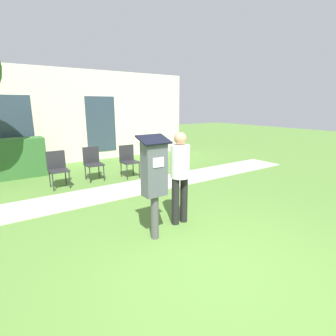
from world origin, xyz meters
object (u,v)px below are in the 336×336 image
person_standing (180,171)px  outdoor_chair_middle (93,161)px  outdoor_chair_right (128,158)px  parking_meter (154,175)px  outdoor_chair_left (57,166)px

person_standing → outdoor_chair_middle: 3.54m
outdoor_chair_right → parking_meter: bearing=-102.6°
outdoor_chair_middle → person_standing: bearing=-84.1°
outdoor_chair_left → outdoor_chair_middle: size_ratio=1.00×
parking_meter → outdoor_chair_right: bearing=69.8°
parking_meter → outdoor_chair_right: 3.72m
parking_meter → outdoor_chair_left: 3.66m
person_standing → outdoor_chair_middle: size_ratio=1.76×
parking_meter → outdoor_chair_left: bearing=99.6°
outdoor_chair_right → outdoor_chair_left: bearing=-176.0°
outdoor_chair_middle → outdoor_chair_left: bearing=-170.1°
person_standing → outdoor_chair_left: bearing=80.5°
person_standing → outdoor_chair_middle: bearing=65.2°
parking_meter → outdoor_chair_left: parking_meter is taller
person_standing → outdoor_chair_right: bearing=49.2°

